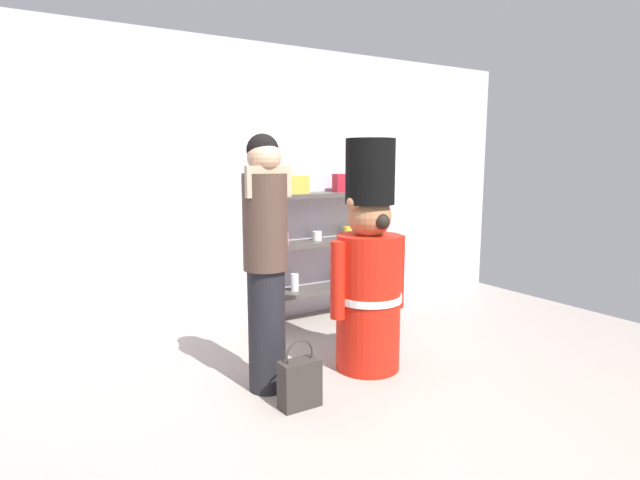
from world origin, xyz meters
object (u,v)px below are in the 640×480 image
person_shopper (266,256)px  shopping_bag (300,383)px  teddy_bear_guard (369,271)px  merchandise_shelf (318,236)px

person_shopper → shopping_bag: (0.06, -0.34, -0.76)m
person_shopper → teddy_bear_guard: bearing=-4.6°
merchandise_shelf → shopping_bag: (-1.09, -1.56, -0.65)m
shopping_bag → teddy_bear_guard: bearing=20.6°
merchandise_shelf → teddy_bear_guard: (-0.35, -1.28, -0.07)m
teddy_bear_guard → merchandise_shelf: bearing=74.9°
merchandise_shelf → teddy_bear_guard: 1.33m
merchandise_shelf → teddy_bear_guard: teddy_bear_guard is taller
merchandise_shelf → person_shopper: bearing=-133.3°
merchandise_shelf → shopping_bag: merchandise_shelf is taller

